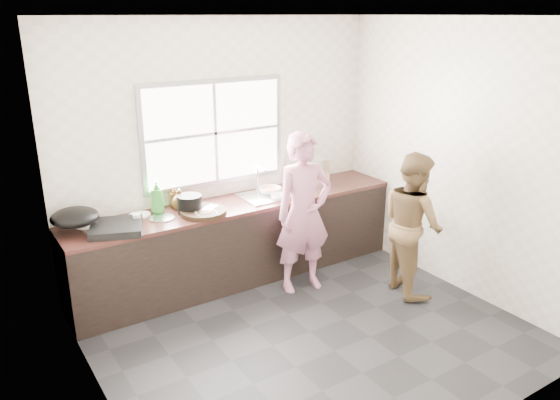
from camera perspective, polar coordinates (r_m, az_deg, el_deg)
floor at (r=5.06m, az=3.15°, el=-13.62°), size 3.60×3.20×0.01m
ceiling at (r=4.27m, az=3.83°, el=18.73°), size 3.60×3.20×0.01m
wall_back at (r=5.80m, az=-6.00°, el=5.20°), size 3.60×0.01×2.70m
wall_left at (r=3.76m, az=-19.34°, el=-3.50°), size 0.01×3.20×2.70m
wall_right at (r=5.70m, az=18.27°, el=4.10°), size 0.01×3.20×2.70m
wall_front at (r=3.42m, az=19.67°, el=-5.83°), size 3.60×0.01×2.70m
cabinet at (r=5.84m, az=-4.26°, el=-4.41°), size 3.60×0.62×0.82m
countertop at (r=5.68m, az=-4.37°, el=-0.43°), size 3.60×0.64×0.04m
sink at (r=5.84m, az=-1.36°, el=0.42°), size 0.55×0.45×0.02m
faucet at (r=5.96m, az=-2.39°, el=2.26°), size 0.02×0.02×0.30m
window_frame at (r=5.70m, az=-6.90°, el=6.98°), size 1.60×0.05×1.10m
window_glazing at (r=5.68m, az=-6.78°, el=6.94°), size 1.50×0.01×1.00m
woman at (r=5.48m, az=2.48°, el=-1.91°), size 0.61×0.45×1.54m
person_side at (r=5.61m, az=13.67°, el=-2.38°), size 0.72×0.83×1.46m
cutting_board at (r=5.37m, az=-8.00°, el=-1.23°), size 0.47×0.47×0.05m
cleaver at (r=5.42m, az=-7.39°, el=-0.80°), size 0.21×0.18×0.01m
bowl_mince at (r=5.29m, az=-7.71°, el=-1.51°), size 0.22×0.22×0.05m
bowl_crabs at (r=5.91m, az=-1.03°, el=0.91°), size 0.20×0.20×0.06m
bowl_held at (r=5.74m, az=-0.11°, el=0.41°), size 0.27×0.27×0.07m
black_pot at (r=5.41m, az=-9.41°, el=-0.41°), size 0.31×0.31×0.18m
plate_food at (r=5.45m, az=-14.45°, el=-1.53°), size 0.22×0.22×0.02m
bottle_green at (r=5.44m, az=-12.72°, el=0.35°), size 0.17×0.17×0.33m
bottle_brown_tall at (r=5.60m, az=-10.95°, el=0.32°), size 0.11×0.11×0.21m
bottle_brown_short at (r=5.52m, az=-10.46°, el=0.00°), size 0.18×0.18×0.19m
glass_jar at (r=5.22m, az=-14.75°, el=-1.96°), size 0.08×0.08×0.10m
burner at (r=5.12m, az=-16.73°, el=-2.76°), size 0.58×0.58×0.07m
wok at (r=5.18m, az=-20.66°, el=-1.70°), size 0.53×0.53×0.16m
dish_rack at (r=6.18m, az=2.86°, el=2.98°), size 0.50×0.41×0.32m
pot_lid_left at (r=5.33m, az=-19.50°, el=-2.52°), size 0.27×0.27×0.01m
pot_lid_right at (r=5.33m, az=-12.25°, el=-1.83°), size 0.25×0.25×0.01m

